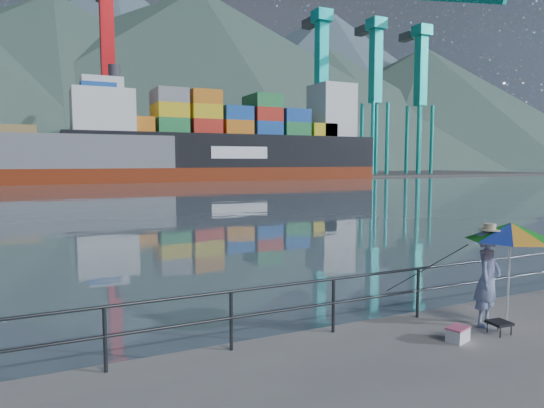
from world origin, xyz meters
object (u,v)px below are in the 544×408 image
(beach_umbrella, at_px, (511,231))
(cooler_bag, at_px, (458,335))
(container_ship, at_px, (239,145))
(fisherman, at_px, (488,278))

(beach_umbrella, xyz_separation_m, cooler_bag, (-1.53, -0.24, -1.70))
(cooler_bag, relative_size, container_ship, 0.01)
(cooler_bag, xyz_separation_m, container_ship, (24.91, 74.29, 5.76))
(container_ship, bearing_deg, cooler_bag, -108.54)
(fisherman, height_order, beach_umbrella, beach_umbrella)
(beach_umbrella, distance_m, container_ship, 77.75)
(fisherman, relative_size, cooler_bag, 4.58)
(fisherman, relative_size, container_ship, 0.03)
(container_ship, bearing_deg, beach_umbrella, -107.52)
(fisherman, distance_m, beach_umbrella, 0.99)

